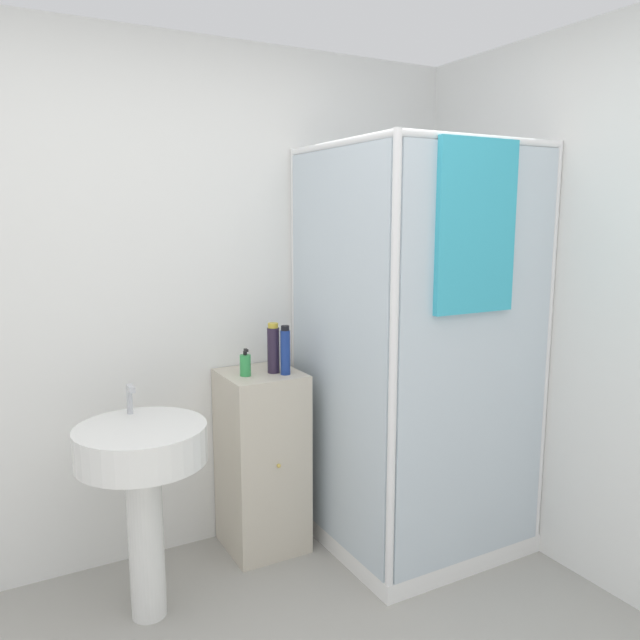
{
  "coord_description": "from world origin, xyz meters",
  "views": [
    {
      "loc": [
        -0.7,
        -1.27,
        1.67
      ],
      "look_at": [
        0.61,
        1.11,
        1.22
      ],
      "focal_mm": 35.0,
      "sensor_mm": 36.0,
      "label": 1
    }
  ],
  "objects": [
    {
      "name": "wall_back",
      "position": [
        0.0,
        1.7,
        1.25
      ],
      "size": [
        6.4,
        0.06,
        2.5
      ],
      "primitive_type": "cube",
      "color": "white",
      "rests_on": "ground_plane"
    },
    {
      "name": "shower_enclosure",
      "position": [
        1.14,
        1.11,
        0.56
      ],
      "size": [
        0.93,
        0.96,
        2.0
      ],
      "color": "white",
      "rests_on": "ground_plane"
    },
    {
      "name": "vanity_cabinet",
      "position": [
        0.48,
        1.47,
        0.46
      ],
      "size": [
        0.37,
        0.4,
        0.91
      ],
      "color": "beige",
      "rests_on": "ground_plane"
    },
    {
      "name": "sink",
      "position": [
        -0.18,
        1.18,
        0.65
      ],
      "size": [
        0.53,
        0.53,
        0.97
      ],
      "color": "white",
      "rests_on": "ground_plane"
    },
    {
      "name": "soap_dispenser",
      "position": [
        0.39,
        1.45,
        0.96
      ],
      "size": [
        0.05,
        0.05,
        0.13
      ],
      "color": "green",
      "rests_on": "vanity_cabinet"
    },
    {
      "name": "shampoo_bottle_tall_black",
      "position": [
        0.53,
        1.44,
        1.03
      ],
      "size": [
        0.06,
        0.06,
        0.25
      ],
      "color": "#281E33",
      "rests_on": "vanity_cabinet"
    },
    {
      "name": "shampoo_bottle_blue",
      "position": [
        0.57,
        1.38,
        1.03
      ],
      "size": [
        0.05,
        0.05,
        0.24
      ],
      "color": "navy",
      "rests_on": "vanity_cabinet"
    }
  ]
}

